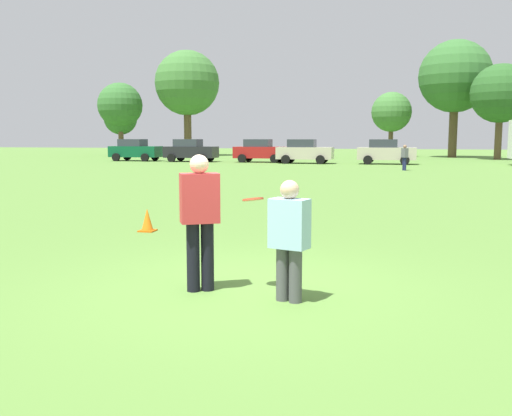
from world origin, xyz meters
TOP-DOWN VIEW (x-y plane):
  - ground_plane at (0.00, 0.00)m, footprint 187.19×187.19m
  - player_thrower at (-0.50, -0.23)m, footprint 0.55×0.47m
  - player_defender at (0.68, -0.43)m, footprint 0.50×0.38m
  - frisbee at (0.14, -0.03)m, footprint 0.28×0.27m
  - traffic_cone at (-3.13, 3.89)m, footprint 0.32×0.32m
  - parked_car_near_left at (-19.54, 37.18)m, footprint 4.21×2.24m
  - parked_car_mid_left at (-14.48, 36.83)m, footprint 4.21×2.24m
  - parked_car_center at (-8.71, 37.19)m, footprint 4.21×2.24m
  - parked_car_mid_right at (-4.99, 35.97)m, footprint 4.21×2.24m
  - parked_car_near_right at (1.05, 36.17)m, footprint 4.21×2.24m
  - bystander_sideline_watcher at (2.30, 28.13)m, footprint 0.42×0.48m
  - tree_west_oak at (-27.97, 51.12)m, footprint 3.64×3.64m
  - tree_west_maple at (-27.64, 50.46)m, footprint 4.85×4.85m
  - tree_center_elm at (-20.30, 51.67)m, footprint 6.91×6.91m
  - tree_east_birch at (1.15, 53.07)m, footprint 4.03×4.03m
  - tree_east_oak at (7.10, 52.43)m, footprint 6.99×6.99m
  - tree_far_east_pine at (10.49, 47.42)m, footprint 5.16×5.16m

SIDE VIEW (x-z plane):
  - ground_plane at x=0.00m, z-range 0.00..0.00m
  - traffic_cone at x=-3.13m, z-range -0.01..0.47m
  - player_defender at x=0.68m, z-range 0.08..1.53m
  - bystander_sideline_watcher at x=2.30m, z-range 0.10..1.62m
  - parked_car_near_left at x=-19.54m, z-range 0.01..1.83m
  - parked_car_mid_left at x=-14.48m, z-range 0.01..1.83m
  - parked_car_center at x=-8.71m, z-range 0.01..1.83m
  - parked_car_mid_right at x=-4.99m, z-range 0.01..1.83m
  - parked_car_near_right at x=1.05m, z-range 0.01..1.83m
  - player_thrower at x=-0.50m, z-range 0.11..1.85m
  - frisbee at x=0.14m, z-range 1.12..1.22m
  - tree_west_oak at x=-27.97m, z-range 1.11..7.02m
  - tree_east_birch at x=1.15m, z-range 1.23..7.77m
  - tree_west_maple at x=-27.64m, z-range 1.48..9.36m
  - tree_far_east_pine at x=10.49m, z-range 1.57..9.95m
  - tree_center_elm at x=-20.30m, z-range 2.11..13.34m
  - tree_east_oak at x=7.10m, z-range 2.13..13.49m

